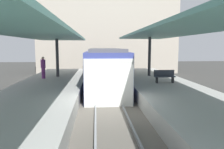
{
  "coord_description": "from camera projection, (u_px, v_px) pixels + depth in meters",
  "views": [
    {
      "loc": [
        -0.68,
        -10.05,
        3.41
      ],
      "look_at": [
        0.39,
        4.22,
        1.57
      ],
      "focal_mm": 34.51,
      "sensor_mm": 36.0,
      "label": 1
    }
  ],
  "objects": [
    {
      "name": "rail_near_side",
      "position": [
        96.0,
        113.0,
        10.33
      ],
      "size": [
        0.08,
        28.0,
        0.14
      ],
      "primitive_type": "cube",
      "color": "slate",
      "rests_on": "track_ballast"
    },
    {
      "name": "canopy_right",
      "position": [
        179.0,
        31.0,
        11.55
      ],
      "size": [
        4.18,
        21.0,
        3.37
      ],
      "color": "#333335",
      "rests_on": "platform_right"
    },
    {
      "name": "ground_plane",
      "position": [
        110.0,
        118.0,
        10.42
      ],
      "size": [
        80.0,
        80.0,
        0.0
      ],
      "primitive_type": "plane",
      "color": "#383835"
    },
    {
      "name": "rail_far_side",
      "position": [
        125.0,
        112.0,
        10.44
      ],
      "size": [
        0.08,
        28.0,
        0.14
      ],
      "primitive_type": "cube",
      "color": "slate",
      "rests_on": "track_ballast"
    },
    {
      "name": "platform_right",
      "position": [
        187.0,
        106.0,
        10.64
      ],
      "size": [
        4.4,
        28.0,
        1.0
      ],
      "primitive_type": "cube",
      "color": "#9E9E99",
      "rests_on": "ground_plane"
    },
    {
      "name": "station_building_backdrop",
      "position": [
        107.0,
        32.0,
        29.57
      ],
      "size": [
        18.0,
        6.0,
        11.0
      ],
      "primitive_type": "cube",
      "color": "#A89E8E",
      "rests_on": "ground_plane"
    },
    {
      "name": "passenger_mid_platform",
      "position": [
        43.0,
        67.0,
        16.47
      ],
      "size": [
        0.36,
        0.36,
        1.68
      ],
      "color": "#7A337A",
      "rests_on": "platform_left"
    },
    {
      "name": "platform_left",
      "position": [
        30.0,
        109.0,
        10.08
      ],
      "size": [
        4.4,
        28.0,
        1.0
      ],
      "primitive_type": "cube",
      "color": "#9E9E99",
      "rests_on": "ground_plane"
    },
    {
      "name": "track_ballast",
      "position": [
        110.0,
        116.0,
        10.41
      ],
      "size": [
        3.2,
        28.0,
        0.2
      ],
      "primitive_type": "cube",
      "color": "#59544C",
      "rests_on": "ground_plane"
    },
    {
      "name": "commuter_train",
      "position": [
        105.0,
        69.0,
        16.86
      ],
      "size": [
        2.78,
        11.12,
        3.1
      ],
      "color": "#38428C",
      "rests_on": "track_ballast"
    },
    {
      "name": "canopy_left",
      "position": [
        35.0,
        33.0,
        11.0
      ],
      "size": [
        4.18,
        21.0,
        3.22
      ],
      "color": "#333335",
      "rests_on": "platform_left"
    },
    {
      "name": "platform_bench",
      "position": [
        164.0,
        76.0,
        14.53
      ],
      "size": [
        1.4,
        0.41,
        0.86
      ],
      "color": "black",
      "rests_on": "platform_right"
    }
  ]
}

